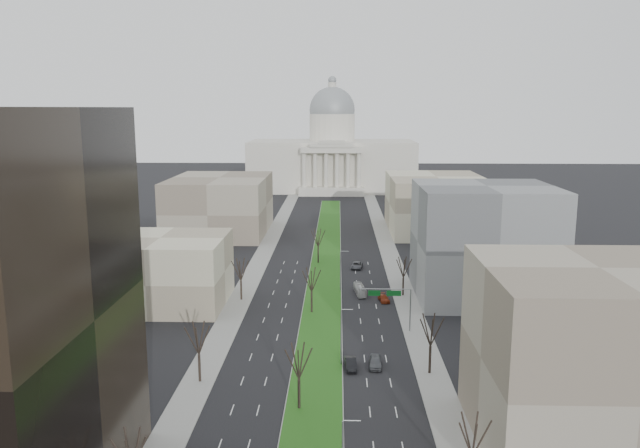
% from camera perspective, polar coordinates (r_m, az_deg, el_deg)
% --- Properties ---
extents(ground, '(600.00, 600.00, 0.00)m').
position_cam_1_polar(ground, '(162.77, 0.54, -3.62)').
color(ground, black).
rests_on(ground, ground).
extents(median, '(8.00, 222.03, 0.20)m').
position_cam_1_polar(median, '(161.77, 0.53, -3.67)').
color(median, '#999993').
rests_on(median, ground).
extents(sidewalk_left, '(5.00, 330.00, 0.15)m').
position_cam_1_polar(sidewalk_left, '(140.14, -6.88, -6.02)').
color(sidewalk_left, gray).
rests_on(sidewalk_left, ground).
extents(sidewalk_right, '(5.00, 330.00, 0.15)m').
position_cam_1_polar(sidewalk_right, '(139.37, 7.58, -6.13)').
color(sidewalk_right, gray).
rests_on(sidewalk_right, ground).
extents(capitol, '(80.00, 46.00, 55.00)m').
position_cam_1_polar(capitol, '(308.28, 1.10, 6.18)').
color(capitol, beige).
rests_on(capitol, ground).
extents(building_beige_left, '(26.00, 22.00, 14.00)m').
position_cam_1_polar(building_beige_left, '(132.13, -14.27, -4.19)').
color(building_beige_left, tan).
rests_on(building_beige_left, ground).
extents(building_tan_right, '(26.00, 24.00, 22.00)m').
position_cam_1_polar(building_tan_right, '(81.24, 23.63, -11.21)').
color(building_tan_right, gray).
rests_on(building_tan_right, ground).
extents(building_grey_right, '(28.00, 26.00, 24.00)m').
position_cam_1_polar(building_grey_right, '(136.29, 14.75, -1.60)').
color(building_grey_right, slate).
rests_on(building_grey_right, ground).
extents(building_far_left, '(30.00, 40.00, 18.00)m').
position_cam_1_polar(building_far_left, '(203.76, -9.12, 1.71)').
color(building_far_left, gray).
rests_on(building_far_left, ground).
extents(building_far_right, '(30.00, 40.00, 18.00)m').
position_cam_1_polar(building_far_right, '(207.58, 10.50, 1.83)').
color(building_far_right, tan).
rests_on(building_far_right, ground).
extents(tree_left_mid, '(5.40, 5.40, 9.72)m').
position_cam_1_polar(tree_left_mid, '(94.09, -11.06, -10.11)').
color(tree_left_mid, black).
rests_on(tree_left_mid, ground).
extents(tree_left_far, '(5.28, 5.28, 9.50)m').
position_cam_1_polar(tree_left_far, '(131.62, -7.27, -4.07)').
color(tree_left_far, black).
rests_on(tree_left_far, ground).
extents(tree_right_near, '(5.16, 5.16, 9.29)m').
position_cam_1_polar(tree_right_near, '(69.83, 13.82, -18.18)').
color(tree_right_near, black).
rests_on(tree_right_near, ground).
extents(tree_right_mid, '(5.52, 5.52, 9.94)m').
position_cam_1_polar(tree_right_mid, '(96.60, 10.11, -9.42)').
color(tree_right_mid, black).
rests_on(tree_right_mid, ground).
extents(tree_right_far, '(5.04, 5.04, 9.07)m').
position_cam_1_polar(tree_right_far, '(134.74, 7.65, -3.87)').
color(tree_right_far, black).
rests_on(tree_right_far, ground).
extents(tree_median_a, '(5.40, 5.40, 9.72)m').
position_cam_1_polar(tree_median_a, '(84.61, -1.95, -12.33)').
color(tree_median_a, black).
rests_on(tree_median_a, ground).
extents(tree_median_b, '(5.40, 5.40, 9.72)m').
position_cam_1_polar(tree_median_b, '(122.39, -0.77, -5.03)').
color(tree_median_b, black).
rests_on(tree_median_b, ground).
extents(tree_median_c, '(5.40, 5.40, 9.72)m').
position_cam_1_polar(tree_median_c, '(161.25, -0.17, -1.20)').
color(tree_median_c, black).
rests_on(tree_median_c, ground).
extents(streetlamp_median_b, '(1.90, 0.20, 9.16)m').
position_cam_1_polar(streetlamp_median_b, '(99.20, 1.99, -10.16)').
color(streetlamp_median_b, gray).
rests_on(streetlamp_median_b, ground).
extents(streetlamp_median_c, '(1.90, 0.20, 9.16)m').
position_cam_1_polar(streetlamp_median_c, '(137.34, 1.90, -4.24)').
color(streetlamp_median_c, gray).
rests_on(streetlamp_median_c, ground).
extents(mast_arm_signs, '(9.12, 0.24, 8.09)m').
position_cam_1_polar(mast_arm_signs, '(113.46, 6.91, -6.84)').
color(mast_arm_signs, gray).
rests_on(mast_arm_signs, ground).
extents(car_grey_near, '(2.24, 5.05, 1.69)m').
position_cam_1_polar(car_grey_near, '(100.24, 5.09, -12.41)').
color(car_grey_near, '#4F5257').
rests_on(car_grey_near, ground).
extents(car_black, '(2.02, 4.97, 1.60)m').
position_cam_1_polar(car_black, '(99.33, 2.83, -12.63)').
color(car_black, black).
rests_on(car_black, ground).
extents(car_red, '(2.61, 4.81, 1.32)m').
position_cam_1_polar(car_red, '(132.07, 5.84, -6.77)').
color(car_red, maroon).
rests_on(car_red, ground).
extents(car_grey_far, '(3.40, 5.93, 1.56)m').
position_cam_1_polar(car_grey_far, '(157.88, 3.40, -3.80)').
color(car_grey_far, '#54545C').
rests_on(car_grey_far, ground).
extents(box_van, '(2.69, 7.62, 2.08)m').
position_cam_1_polar(box_van, '(136.31, 3.67, -6.02)').
color(box_van, silver).
rests_on(box_van, ground).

